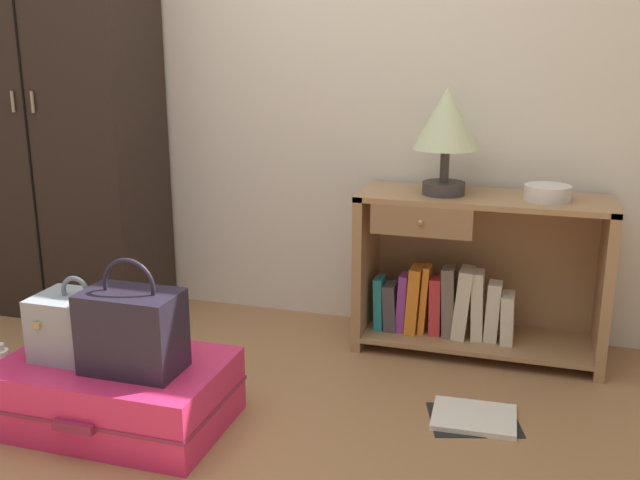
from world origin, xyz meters
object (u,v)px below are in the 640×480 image
Objects in this scene: suitcase_large at (117,392)px; wardrobe at (57,98)px; table_lamp at (447,124)px; train_case at (79,326)px; handbag at (132,330)px; open_book_on_floor at (474,418)px; bookshelf at (471,277)px; bowl at (548,193)px; bottle at (2,372)px.

wardrobe is at bearing 131.31° from suitcase_large.
table_lamp reaches higher than train_case.
wardrobe is 5.32× the size of handbag.
open_book_on_floor is at bearing 17.90° from suitcase_large.
train_case is at bearing -140.22° from bookshelf.
bookshelf is 1.33× the size of suitcase_large.
bowl is 1.75m from suitcase_large.
bookshelf is at bearing 175.08° from bowl.
handbag is (0.92, -0.98, -0.64)m from wardrobe.
wardrobe is 2.29m from open_book_on_floor.
suitcase_large is (-1.07, -0.98, -0.20)m from bookshelf.
wardrobe is at bearing -179.35° from bowl.
handbag is at bearing -158.62° from open_book_on_floor.
bookshelf reaches higher than suitcase_large.
table_lamp reaches higher than bottle.
wardrobe reaches higher than train_case.
bottle is at bearing -147.95° from table_lamp.
train_case is at bearing -7.63° from bottle.
table_lamp is 1.12× the size of handbag.
bookshelf is (1.89, 0.05, -0.69)m from wardrobe.
bowl is 0.87× the size of bottle.
bowl is at bearing 72.56° from open_book_on_floor.
bookshelf reaches higher than open_book_on_floor.
wardrobe is 4.75× the size of table_lamp.
handbag is at bearing -46.57° from wardrobe.
train_case is at bearing 171.37° from handbag.
table_lamp is 1.20× the size of open_book_on_floor.
wardrobe reaches higher than handbag.
bookshelf is at bearing 39.78° from train_case.
table_lamp is at bearing 49.80° from handbag.
bowl is at bearing 0.65° from wardrobe.
table_lamp is 0.57× the size of suitcase_large.
open_book_on_floor is at bearing -15.90° from wardrobe.
bookshelf is at bearing 42.74° from suitcase_large.
train_case reaches higher than open_book_on_floor.
bowl is at bearing -4.92° from bookshelf.
bookshelf is 0.69m from open_book_on_floor.
bookshelf is 5.62× the size of bowl.
bowl reaches higher than open_book_on_floor.
suitcase_large is at bearing -5.20° from bottle.
wardrobe is at bearing 109.41° from bottle.
handbag is at bearing -141.07° from bowl.
bookshelf is 2.82× the size of open_book_on_floor.
train_case is (0.70, -0.94, -0.67)m from wardrobe.
wardrobe is at bearing 164.10° from open_book_on_floor.
handbag is at bearing -21.30° from suitcase_large.
table_lamp is 1.91m from bottle.
bowl reaches higher than handbag.
wardrobe is 11.35× the size of bowl.
table_lamp is at bearing 32.05° from bottle.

